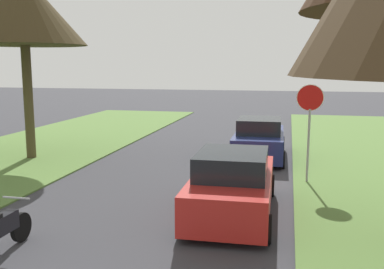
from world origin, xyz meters
The scene contains 4 objects.
stop_sign_far centered at (4.01, 11.24, 2.20)m, with size 0.81×0.29×2.97m.
street_tree_left_mid_b centered at (-6.26, 12.62, 5.60)m, with size 4.55×4.55×6.90m.
parked_sedan_red centered at (2.13, 7.92, 0.72)m, with size 2.01×4.43×1.57m.
parked_sedan_navy centered at (2.32, 14.65, 0.72)m, with size 2.01×4.43×1.57m.
Camera 1 is at (3.38, -2.26, 3.59)m, focal length 41.05 mm.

